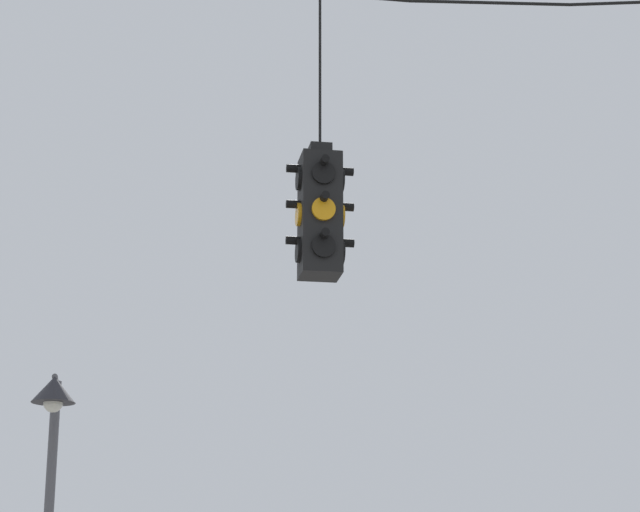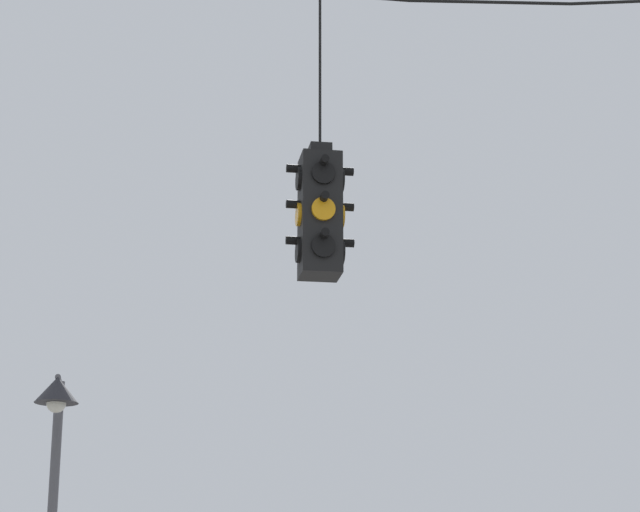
{
  "view_description": "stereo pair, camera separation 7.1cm",
  "coord_description": "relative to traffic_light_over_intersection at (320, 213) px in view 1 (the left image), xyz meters",
  "views": [
    {
      "loc": [
        -1.69,
        -9.79,
        1.97
      ],
      "look_at": [
        -0.05,
        0.1,
        4.94
      ],
      "focal_mm": 70.0,
      "sensor_mm": 36.0,
      "label": 1
    },
    {
      "loc": [
        -1.62,
        -9.8,
        1.97
      ],
      "look_at": [
        -0.05,
        0.1,
        4.94
      ],
      "focal_mm": 70.0,
      "sensor_mm": 36.0,
      "label": 2
    }
  ],
  "objects": [
    {
      "name": "street_lamp",
      "position": [
        -2.37,
        5.3,
        -1.58
      ],
      "size": [
        0.53,
        0.9,
        4.86
      ],
      "color": "#515156",
      "rests_on": "ground_plane"
    },
    {
      "name": "traffic_light_over_intersection",
      "position": [
        0.0,
        0.0,
        0.0
      ],
      "size": [
        0.58,
        0.58,
        2.62
      ],
      "color": "black"
    }
  ]
}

